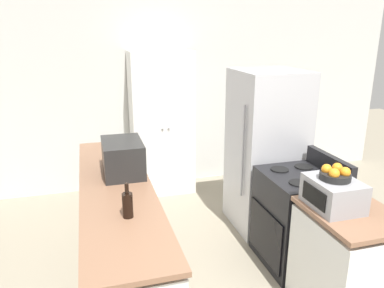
{
  "coord_description": "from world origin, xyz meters",
  "views": [
    {
      "loc": [
        -0.99,
        -1.58,
        2.17
      ],
      "look_at": [
        0.0,
        1.9,
        1.05
      ],
      "focal_mm": 35.0,
      "sensor_mm": 36.0,
      "label": 1
    }
  ],
  "objects_px": {
    "stove": "(297,218)",
    "fruit_bowl": "(335,174)",
    "refrigerator": "(266,151)",
    "pantry_cabinet": "(162,124)",
    "microwave": "(123,157)",
    "toaster_oven": "(333,194)",
    "wine_bottle": "(128,204)"
  },
  "relations": [
    {
      "from": "pantry_cabinet",
      "to": "toaster_oven",
      "type": "distance_m",
      "value": 2.74
    },
    {
      "from": "pantry_cabinet",
      "to": "fruit_bowl",
      "type": "xyz_separation_m",
      "value": [
        0.76,
        -2.63,
        0.2
      ]
    },
    {
      "from": "stove",
      "to": "microwave",
      "type": "relative_size",
      "value": 2.04
    },
    {
      "from": "toaster_oven",
      "to": "fruit_bowl",
      "type": "height_order",
      "value": "fruit_bowl"
    },
    {
      "from": "stove",
      "to": "refrigerator",
      "type": "bearing_deg",
      "value": 88.03
    },
    {
      "from": "stove",
      "to": "fruit_bowl",
      "type": "xyz_separation_m",
      "value": [
        -0.13,
        -0.62,
        0.7
      ]
    },
    {
      "from": "pantry_cabinet",
      "to": "microwave",
      "type": "height_order",
      "value": "pantry_cabinet"
    },
    {
      "from": "stove",
      "to": "fruit_bowl",
      "type": "height_order",
      "value": "fruit_bowl"
    },
    {
      "from": "refrigerator",
      "to": "fruit_bowl",
      "type": "xyz_separation_m",
      "value": [
        -0.16,
        -1.39,
        0.28
      ]
    },
    {
      "from": "stove",
      "to": "fruit_bowl",
      "type": "bearing_deg",
      "value": -101.66
    },
    {
      "from": "stove",
      "to": "wine_bottle",
      "type": "distance_m",
      "value": 1.74
    },
    {
      "from": "pantry_cabinet",
      "to": "toaster_oven",
      "type": "relative_size",
      "value": 4.75
    },
    {
      "from": "microwave",
      "to": "pantry_cabinet",
      "type": "bearing_deg",
      "value": 66.31
    },
    {
      "from": "pantry_cabinet",
      "to": "fruit_bowl",
      "type": "distance_m",
      "value": 2.75
    },
    {
      "from": "wine_bottle",
      "to": "toaster_oven",
      "type": "distance_m",
      "value": 1.5
    },
    {
      "from": "microwave",
      "to": "wine_bottle",
      "type": "relative_size",
      "value": 2.0
    },
    {
      "from": "toaster_oven",
      "to": "pantry_cabinet",
      "type": "bearing_deg",
      "value": 105.93
    },
    {
      "from": "toaster_oven",
      "to": "fruit_bowl",
      "type": "bearing_deg",
      "value": 61.33
    },
    {
      "from": "refrigerator",
      "to": "microwave",
      "type": "xyz_separation_m",
      "value": [
        -1.58,
        -0.27,
        0.17
      ]
    },
    {
      "from": "microwave",
      "to": "stove",
      "type": "bearing_deg",
      "value": -17.5
    },
    {
      "from": "pantry_cabinet",
      "to": "refrigerator",
      "type": "bearing_deg",
      "value": -53.83
    },
    {
      "from": "pantry_cabinet",
      "to": "refrigerator",
      "type": "distance_m",
      "value": 1.55
    },
    {
      "from": "pantry_cabinet",
      "to": "microwave",
      "type": "xyz_separation_m",
      "value": [
        -0.67,
        -1.52,
        0.09
      ]
    },
    {
      "from": "wine_bottle",
      "to": "stove",
      "type": "bearing_deg",
      "value": 12.8
    },
    {
      "from": "stove",
      "to": "wine_bottle",
      "type": "relative_size",
      "value": 4.09
    },
    {
      "from": "fruit_bowl",
      "to": "pantry_cabinet",
      "type": "bearing_deg",
      "value": 106.02
    },
    {
      "from": "wine_bottle",
      "to": "fruit_bowl",
      "type": "height_order",
      "value": "fruit_bowl"
    },
    {
      "from": "microwave",
      "to": "toaster_oven",
      "type": "distance_m",
      "value": 1.81
    },
    {
      "from": "stove",
      "to": "toaster_oven",
      "type": "bearing_deg",
      "value": -101.82
    },
    {
      "from": "stove",
      "to": "microwave",
      "type": "bearing_deg",
      "value": 162.5
    },
    {
      "from": "stove",
      "to": "refrigerator",
      "type": "distance_m",
      "value": 0.87
    },
    {
      "from": "microwave",
      "to": "wine_bottle",
      "type": "height_order",
      "value": "microwave"
    }
  ]
}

